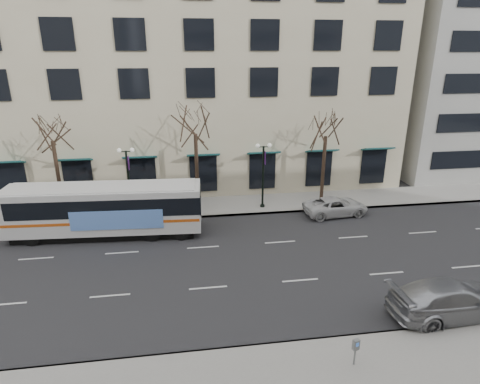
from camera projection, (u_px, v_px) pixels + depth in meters
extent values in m
plane|color=black|center=(205.00, 266.00, 23.22)|extent=(160.00, 160.00, 0.00)
cube|color=gray|center=(260.00, 204.00, 32.25)|extent=(80.00, 4.00, 0.15)
cube|color=#BFB392|center=(167.00, 47.00, 38.44)|extent=(40.00, 20.00, 24.00)
cylinder|color=black|center=(59.00, 180.00, 29.09)|extent=(0.28, 0.28, 5.74)
cylinder|color=black|center=(197.00, 173.00, 30.41)|extent=(0.28, 0.28, 5.95)
cylinder|color=black|center=(323.00, 170.00, 31.84)|extent=(0.28, 0.28, 5.46)
cylinder|color=black|center=(129.00, 184.00, 29.33)|extent=(0.16, 0.16, 5.00)
cylinder|color=black|center=(132.00, 214.00, 30.13)|extent=(0.36, 0.36, 0.30)
cube|color=black|center=(126.00, 151.00, 28.50)|extent=(0.90, 0.06, 0.06)
sphere|color=silver|center=(119.00, 150.00, 28.41)|extent=(0.32, 0.32, 0.32)
sphere|color=silver|center=(132.00, 150.00, 28.53)|extent=(0.32, 0.32, 0.32)
cube|color=#4B1C69|center=(129.00, 163.00, 28.80)|extent=(0.04, 0.45, 1.00)
cylinder|color=black|center=(263.00, 178.00, 30.68)|extent=(0.16, 0.16, 5.00)
cylinder|color=black|center=(262.00, 207.00, 31.48)|extent=(0.36, 0.36, 0.30)
cube|color=black|center=(264.00, 147.00, 29.86)|extent=(0.90, 0.06, 0.06)
sphere|color=silver|center=(258.00, 146.00, 29.76)|extent=(0.32, 0.32, 0.32)
sphere|color=silver|center=(269.00, 145.00, 29.88)|extent=(0.32, 0.32, 0.32)
cube|color=#4B1C69|center=(265.00, 158.00, 30.16)|extent=(0.04, 0.45, 1.00)
cube|color=silver|center=(104.00, 208.00, 26.46)|extent=(12.80, 3.49, 2.90)
cube|color=black|center=(107.00, 231.00, 27.01)|extent=(11.77, 3.10, 0.47)
cube|color=black|center=(108.00, 202.00, 26.33)|extent=(12.30, 3.50, 1.16)
cube|color=#CD5413|center=(105.00, 215.00, 26.63)|extent=(12.68, 3.52, 0.19)
cube|color=#6596F5|center=(117.00, 220.00, 25.33)|extent=(5.80, 0.41, 1.27)
cube|color=silver|center=(102.00, 187.00, 25.96)|extent=(12.16, 3.18, 0.08)
cylinder|color=black|center=(31.00, 238.00, 25.44)|extent=(1.07, 0.36, 1.06)
cylinder|color=black|center=(45.00, 222.00, 27.72)|extent=(1.07, 0.36, 1.06)
cylinder|color=black|center=(152.00, 233.00, 26.05)|extent=(1.07, 0.36, 1.06)
cylinder|color=black|center=(156.00, 219.00, 28.32)|extent=(1.07, 0.36, 1.06)
cylinder|color=black|center=(182.00, 232.00, 26.20)|extent=(1.07, 0.36, 1.06)
cylinder|color=black|center=(183.00, 218.00, 28.48)|extent=(1.07, 0.36, 1.06)
imported|color=#9D9FA4|center=(452.00, 299.00, 18.66)|extent=(6.11, 2.72, 1.74)
imported|color=silver|center=(336.00, 206.00, 30.15)|extent=(5.02, 2.66, 1.34)
cylinder|color=slate|center=(355.00, 356.00, 15.65)|extent=(0.07, 0.07, 0.81)
cube|color=slate|center=(356.00, 345.00, 15.46)|extent=(0.29, 0.22, 0.45)
cube|color=blue|center=(356.00, 345.00, 15.37)|extent=(0.13, 0.05, 0.16)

